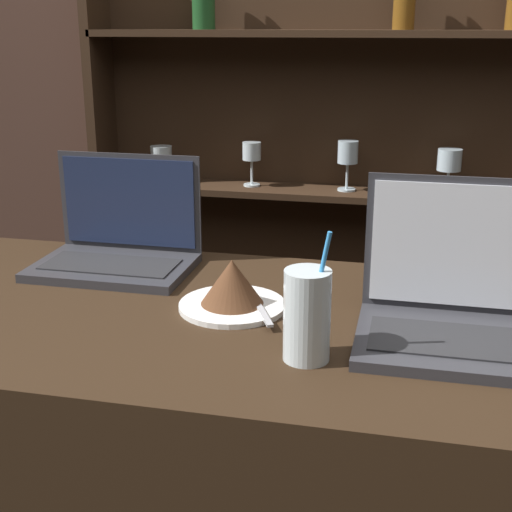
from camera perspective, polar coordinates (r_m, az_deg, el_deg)
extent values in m
cube|color=#4C3328|center=(2.26, 8.21, 13.71)|extent=(7.00, 0.06, 2.70)
cube|color=#332114|center=(2.41, -11.71, 3.68)|extent=(0.03, 0.18, 1.86)
cube|color=#332114|center=(2.29, 7.35, 3.15)|extent=(1.59, 0.02, 1.86)
cube|color=#332114|center=(2.34, 6.78, -6.20)|extent=(1.55, 0.18, 0.02)
cube|color=#332114|center=(2.19, 7.23, 4.97)|extent=(1.55, 0.18, 0.02)
cube|color=#332114|center=(2.13, 7.74, 17.23)|extent=(1.55, 0.18, 0.02)
cylinder|color=silver|center=(2.32, -7.51, 6.01)|extent=(0.06, 0.06, 0.01)
cylinder|color=silver|center=(2.31, -7.54, 6.77)|extent=(0.01, 0.01, 0.06)
cylinder|color=silver|center=(2.30, -7.59, 8.09)|extent=(0.07, 0.07, 0.05)
cylinder|color=silver|center=(2.23, -0.34, 5.71)|extent=(0.05, 0.05, 0.01)
cylinder|color=silver|center=(2.22, -0.34, 6.74)|extent=(0.01, 0.01, 0.08)
cylinder|color=silver|center=(2.21, -0.34, 8.40)|extent=(0.06, 0.06, 0.05)
cylinder|color=silver|center=(2.19, 7.25, 5.30)|extent=(0.05, 0.05, 0.01)
cylinder|color=silver|center=(2.18, 7.29, 6.38)|extent=(0.01, 0.01, 0.08)
cylinder|color=silver|center=(2.16, 7.36, 8.25)|extent=(0.06, 0.06, 0.07)
cylinder|color=silver|center=(2.18, 15.00, 4.79)|extent=(0.06, 0.06, 0.01)
cylinder|color=silver|center=(2.17, 15.08, 5.74)|extent=(0.01, 0.01, 0.07)
cylinder|color=silver|center=(2.16, 15.22, 7.44)|extent=(0.07, 0.07, 0.06)
cylinder|color=#1E4C23|center=(2.22, -4.23, 19.76)|extent=(0.07, 0.07, 0.17)
cube|color=#333338|center=(1.50, -11.38, -0.90)|extent=(0.32, 0.22, 0.02)
cube|color=#28282B|center=(1.49, -11.57, -0.65)|extent=(0.27, 0.12, 0.00)
cube|color=#333338|center=(1.57, -10.07, 4.29)|extent=(0.32, 0.00, 0.21)
cube|color=#1E2847|center=(1.56, -10.11, 4.27)|extent=(0.29, 0.01, 0.19)
cube|color=#333338|center=(1.17, 15.18, -6.69)|extent=(0.29, 0.24, 0.02)
cube|color=#28282B|center=(1.16, 15.24, -6.46)|extent=(0.25, 0.13, 0.00)
cube|color=#333338|center=(1.24, 15.49, 0.86)|extent=(0.29, 0.00, 0.23)
cube|color=white|center=(1.24, 15.49, 0.82)|extent=(0.27, 0.01, 0.21)
cylinder|color=white|center=(1.29, -1.91, -3.99)|extent=(0.19, 0.19, 0.01)
cone|color=#51301C|center=(1.27, -1.93, -2.07)|extent=(0.11, 0.11, 0.08)
cube|color=#B7B7BC|center=(1.26, 0.27, -4.12)|extent=(0.08, 0.16, 0.00)
cylinder|color=silver|center=(1.08, 4.10, -4.77)|extent=(0.07, 0.07, 0.14)
cylinder|color=#338CD8|center=(1.06, 4.81, -3.27)|extent=(0.04, 0.01, 0.20)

